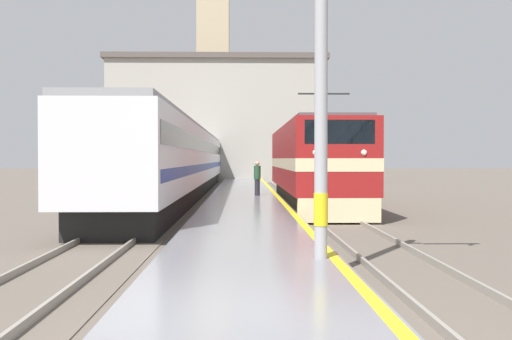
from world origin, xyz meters
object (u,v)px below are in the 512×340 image
catenary_mast (325,63)px  clock_tower (213,49)px  passenger_train (185,160)px  person_on_platform (257,177)px  locomotive_train (312,164)px

catenary_mast → clock_tower: (-4.89, 58.61, 10.94)m
passenger_train → person_on_platform: passenger_train is taller
catenary_mast → person_on_platform: 18.97m
catenary_mast → person_on_platform: size_ratio=4.24×
person_on_platform → clock_tower: bearing=95.9°
passenger_train → clock_tower: bearing=89.8°
clock_tower → passenger_train: bearing=-90.2°
locomotive_train → passenger_train: 11.33m
locomotive_train → person_on_platform: 3.46m
person_on_platform → clock_tower: clock_tower is taller
person_on_platform → locomotive_train: bearing=-43.3°
locomotive_train → passenger_train: (-6.70, 9.13, 0.17)m
passenger_train → clock_tower: (0.13, 33.04, 12.77)m
person_on_platform → passenger_train: bearing=121.9°
locomotive_train → clock_tower: 44.60m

